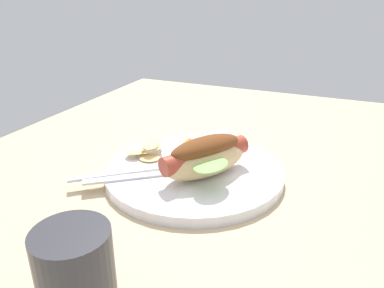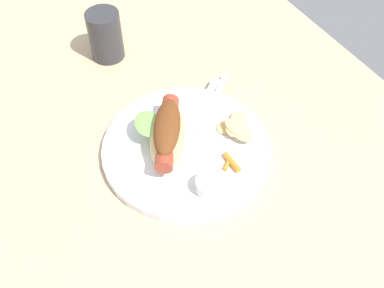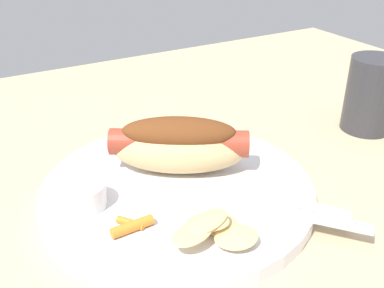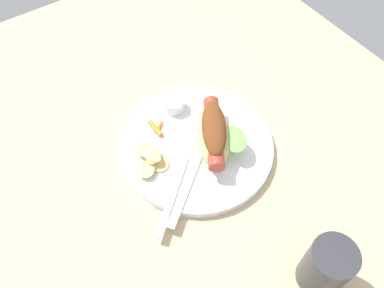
# 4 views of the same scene
# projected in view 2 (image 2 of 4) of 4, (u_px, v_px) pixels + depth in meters

# --- Properties ---
(ground_plane) EXTENTS (1.20, 0.90, 0.02)m
(ground_plane) POSITION_uv_depth(u_px,v_px,m) (164.00, 148.00, 0.80)
(ground_plane) COLOR tan
(plate) EXTENTS (0.28, 0.28, 0.02)m
(plate) POSITION_uv_depth(u_px,v_px,m) (186.00, 149.00, 0.77)
(plate) COLOR white
(plate) RESTS_ON ground_plane
(hot_dog) EXTENTS (0.15, 0.12, 0.06)m
(hot_dog) POSITION_uv_depth(u_px,v_px,m) (167.00, 133.00, 0.74)
(hot_dog) COLOR #DBB77A
(hot_dog) RESTS_ON plate
(sauce_ramekin) EXTENTS (0.04, 0.04, 0.02)m
(sauce_ramekin) POSITION_uv_depth(u_px,v_px,m) (209.00, 185.00, 0.70)
(sauce_ramekin) COLOR white
(sauce_ramekin) RESTS_ON plate
(fork) EXTENTS (0.11, 0.13, 0.00)m
(fork) POSITION_uv_depth(u_px,v_px,m) (214.00, 102.00, 0.83)
(fork) COLOR silver
(fork) RESTS_ON plate
(knife) EXTENTS (0.10, 0.13, 0.00)m
(knife) POSITION_uv_depth(u_px,v_px,m) (202.00, 105.00, 0.83)
(knife) COLOR silver
(knife) RESTS_ON plate
(chips_pile) EXTENTS (0.08, 0.07, 0.02)m
(chips_pile) POSITION_uv_depth(u_px,v_px,m) (235.00, 127.00, 0.78)
(chips_pile) COLOR #E4C07C
(chips_pile) RESTS_ON plate
(carrot_garnish) EXTENTS (0.04, 0.03, 0.01)m
(carrot_garnish) POSITION_uv_depth(u_px,v_px,m) (231.00, 163.00, 0.74)
(carrot_garnish) COLOR orange
(carrot_garnish) RESTS_ON plate
(drinking_cup) EXTENTS (0.07, 0.07, 0.10)m
(drinking_cup) POSITION_uv_depth(u_px,v_px,m) (105.00, 35.00, 0.90)
(drinking_cup) COLOR #333338
(drinking_cup) RESTS_ON ground_plane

